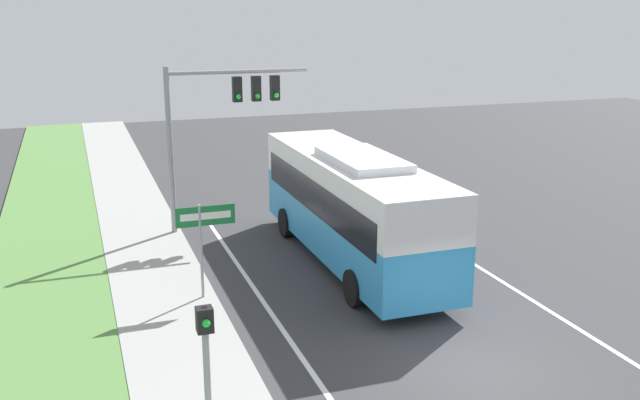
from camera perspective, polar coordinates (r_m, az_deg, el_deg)
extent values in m
plane|color=#38383A|center=(17.09, 12.46, -13.13)|extent=(80.00, 80.00, 0.00)
cube|color=silver|center=(15.67, 0.73, -15.50)|extent=(0.14, 30.00, 0.01)
cube|color=silver|center=(19.09, 21.87, -10.77)|extent=(0.14, 30.00, 0.01)
cube|color=#3393D1|center=(22.86, 2.56, -2.02)|extent=(2.58, 10.57, 1.67)
cube|color=white|center=(22.46, 2.61, 1.68)|extent=(2.58, 10.57, 1.36)
cube|color=black|center=(22.57, 2.59, 0.52)|extent=(2.62, 9.73, 1.03)
cube|color=white|center=(21.57, 3.42, 3.29)|extent=(1.81, 3.70, 0.24)
cylinder|color=black|center=(25.64, -2.77, -1.82)|extent=(0.28, 1.04, 1.04)
cylinder|color=black|center=(26.43, 2.40, -1.30)|extent=(0.28, 1.04, 1.04)
cylinder|color=black|center=(19.80, 2.73, -7.04)|extent=(0.28, 1.04, 1.04)
cylinder|color=black|center=(20.81, 9.12, -6.10)|extent=(0.28, 1.04, 1.04)
cylinder|color=#939399|center=(25.76, -11.88, 3.69)|extent=(0.20, 0.20, 6.05)
cylinder|color=#939399|center=(25.81, -6.55, 10.17)|extent=(5.07, 0.14, 0.14)
cube|color=black|center=(25.86, -6.65, 8.79)|extent=(0.32, 0.28, 0.90)
sphere|color=#1ED838|center=(25.71, -6.54, 8.20)|extent=(0.18, 0.18, 0.18)
cube|color=black|center=(26.02, -5.13, 8.87)|extent=(0.32, 0.28, 0.90)
sphere|color=#1ED838|center=(25.88, -5.02, 8.29)|extent=(0.18, 0.18, 0.18)
cube|color=black|center=(26.20, -3.64, 8.94)|extent=(0.32, 0.28, 0.90)
sphere|color=#1ED838|center=(26.06, -3.52, 8.36)|extent=(0.18, 0.18, 0.18)
cylinder|color=#939399|center=(12.89, -8.96, -14.92)|extent=(0.12, 0.12, 3.15)
cube|color=black|center=(12.27, -9.22, -9.43)|extent=(0.28, 0.24, 0.44)
sphere|color=#1ED838|center=(12.13, -9.09, -9.71)|extent=(0.14, 0.14, 0.14)
cylinder|color=#939399|center=(20.05, -9.48, -4.25)|extent=(0.08, 0.08, 2.81)
cube|color=#196B33|center=(19.75, -9.15, -1.26)|extent=(1.64, 0.03, 0.56)
cube|color=white|center=(19.74, -9.14, -1.27)|extent=(1.39, 0.01, 0.20)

